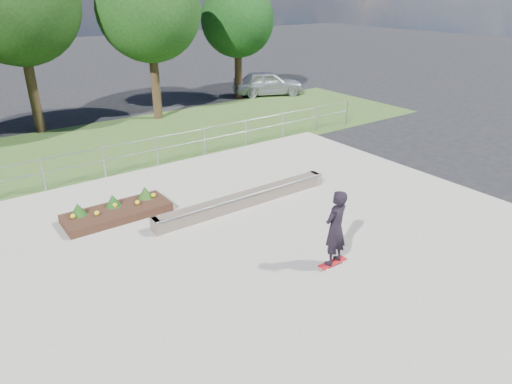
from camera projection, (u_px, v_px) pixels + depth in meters
ground at (284, 253)px, 11.61m from camera, size 120.00×120.00×0.00m
grass_verge at (124, 143)px, 19.75m from camera, size 30.00×8.00×0.02m
concrete_slab at (284, 252)px, 11.60m from camera, size 15.00×15.00×0.06m
fence at (157, 148)px, 16.84m from camera, size 20.06×0.06×1.20m
tree_mid_left at (15, 2)px, 19.08m from camera, size 5.25×5.25×8.25m
tree_mid_right at (149, 10)px, 21.43m from camera, size 4.90×4.90×7.70m
tree_far_right at (238, 20)px, 26.05m from camera, size 4.20×4.20×6.60m
grind_ledge at (245, 200)px, 13.91m from camera, size 6.00×0.44×0.43m
planter_bed at (116, 210)px, 13.27m from camera, size 3.00×1.20×0.61m
skateboarder at (335, 228)px, 10.57m from camera, size 0.80×0.57×1.96m
parked_car at (268, 83)px, 28.41m from camera, size 4.71×3.36×1.49m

